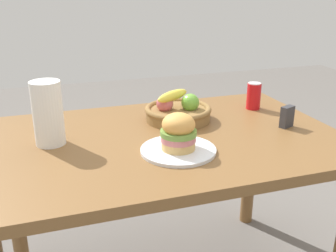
# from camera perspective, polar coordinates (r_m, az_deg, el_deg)

# --- Properties ---
(dining_table) EXTENTS (1.40, 0.90, 0.75)m
(dining_table) POSITION_cam_1_polar(r_m,az_deg,el_deg) (1.58, -0.60, -4.92)
(dining_table) COLOR brown
(dining_table) RESTS_ON ground_plane
(plate) EXTENTS (0.27, 0.27, 0.01)m
(plate) POSITION_cam_1_polar(r_m,az_deg,el_deg) (1.41, 1.50, -3.52)
(plate) COLOR white
(plate) RESTS_ON dining_table
(sandwich) EXTENTS (0.13, 0.13, 0.13)m
(sandwich) POSITION_cam_1_polar(r_m,az_deg,el_deg) (1.38, 1.53, -0.83)
(sandwich) COLOR #DBAD60
(sandwich) RESTS_ON plate
(soda_can) EXTENTS (0.07, 0.07, 0.13)m
(soda_can) POSITION_cam_1_polar(r_m,az_deg,el_deg) (1.90, 12.34, 4.29)
(soda_can) COLOR red
(soda_can) RESTS_ON dining_table
(fruit_basket) EXTENTS (0.29, 0.29, 0.14)m
(fruit_basket) POSITION_cam_1_polar(r_m,az_deg,el_deg) (1.71, 1.44, 2.23)
(fruit_basket) COLOR olive
(fruit_basket) RESTS_ON dining_table
(paper_towel_roll) EXTENTS (0.11, 0.11, 0.24)m
(paper_towel_roll) POSITION_cam_1_polar(r_m,az_deg,el_deg) (1.50, -17.05, 1.77)
(paper_towel_roll) COLOR white
(paper_towel_roll) RESTS_ON dining_table
(napkin_holder) EXTENTS (0.07, 0.05, 0.09)m
(napkin_holder) POSITION_cam_1_polar(r_m,az_deg,el_deg) (1.70, 16.90, 1.29)
(napkin_holder) COLOR #333338
(napkin_holder) RESTS_ON dining_table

